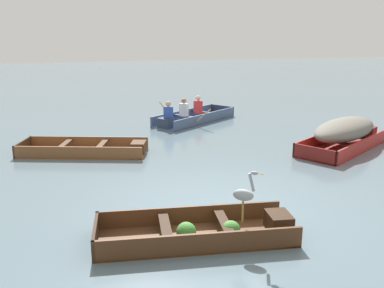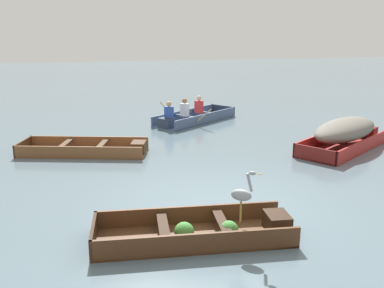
# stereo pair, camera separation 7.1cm
# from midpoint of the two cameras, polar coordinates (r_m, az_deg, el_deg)

# --- Properties ---
(ground_plane) EXTENTS (80.00, 80.00, 0.00)m
(ground_plane) POSITION_cam_midpoint_polar(r_m,az_deg,el_deg) (8.15, 4.50, -8.20)
(ground_plane) COLOR slate
(dinghy_dark_varnish_foreground) EXTENTS (3.20, 1.37, 0.35)m
(dinghy_dark_varnish_foreground) POSITION_cam_midpoint_polar(r_m,az_deg,el_deg) (6.88, 1.32, -11.59)
(dinghy_dark_varnish_foreground) COLOR #4C2D19
(dinghy_dark_varnish_foreground) RESTS_ON ground
(skiff_red_near_moored) EXTENTS (3.59, 2.91, 0.84)m
(skiff_red_near_moored) POSITION_cam_midpoint_polar(r_m,az_deg,el_deg) (12.61, 19.59, 1.57)
(skiff_red_near_moored) COLOR #AD2D28
(skiff_red_near_moored) RESTS_ON ground
(skiff_wooden_brown_mid_moored) EXTENTS (3.53, 2.03, 0.33)m
(skiff_wooden_brown_mid_moored) POSITION_cam_midpoint_polar(r_m,az_deg,el_deg) (11.80, -13.78, -0.71)
(skiff_wooden_brown_mid_moored) COLOR brown
(skiff_wooden_brown_mid_moored) RESTS_ON ground
(rowboat_slate_blue_with_crew) EXTENTS (3.43, 2.94, 0.92)m
(rowboat_slate_blue_with_crew) POSITION_cam_midpoint_polar(r_m,az_deg,el_deg) (15.32, -0.35, 3.65)
(rowboat_slate_blue_with_crew) COLOR #475B7F
(rowboat_slate_blue_with_crew) RESTS_ON ground
(heron_on_dinghy) EXTENTS (0.41, 0.33, 0.84)m
(heron_on_dinghy) POSITION_cam_midpoint_polar(r_m,az_deg,el_deg) (6.52, 6.67, -6.58)
(heron_on_dinghy) COLOR olive
(heron_on_dinghy) RESTS_ON dinghy_dark_varnish_foreground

